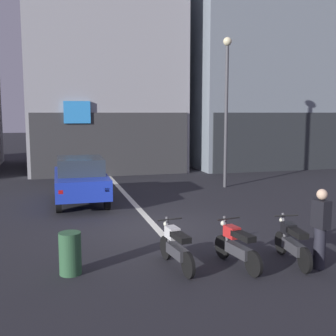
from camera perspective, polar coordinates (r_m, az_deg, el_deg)
The scene contains 11 objects.
ground_plane at distance 11.86m, azimuth -1.64°, elevation -8.11°, with size 120.00×120.00×0.00m, color #232328.
lane_centre_line at distance 17.60m, azimuth -6.35°, elevation -2.96°, with size 0.20×18.00×0.01m, color silver.
building_mid_block at distance 25.66m, azimuth -9.15°, elevation 12.46°, with size 8.21×8.95×10.90m.
building_far_right at distance 28.74m, azimuth 12.10°, elevation 13.25°, with size 10.49×10.03×12.29m.
car_blue_crossing_near at distance 15.14m, azimuth -11.83°, elevation -1.41°, with size 1.80×4.12×1.64m.
street_lamp at distance 18.03m, azimuth 7.96°, elevation 9.61°, with size 0.36×0.36×6.30m.
motorcycle_white_row_leftmost at distance 8.80m, azimuth 1.09°, elevation -10.62°, with size 0.55×1.67×0.98m.
motorcycle_red_row_left_mid at distance 8.97m, azimuth 9.34°, elevation -10.36°, with size 0.55×1.66×0.98m.
motorcycle_black_row_centre at distance 9.47m, azimuth 16.53°, elevation -9.62°, with size 0.55×1.67×0.98m.
person_by_motorcycles at distance 9.19m, azimuth 20.03°, elevation -7.71°, with size 0.26×0.38×1.67m.
trash_bin at distance 8.71m, azimuth -13.17°, elevation -11.24°, with size 0.44×0.44×0.85m, color #2D5938.
Camera 1 is at (-2.73, -11.09, 3.20)m, focal length 44.79 mm.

